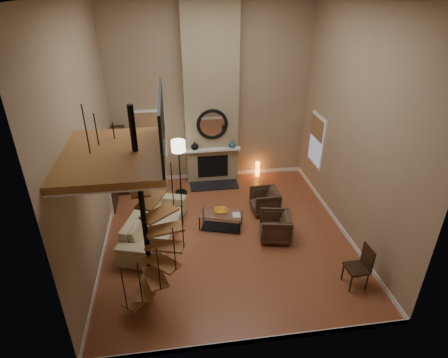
{
  "coord_description": "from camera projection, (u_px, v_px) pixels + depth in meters",
  "views": [
    {
      "loc": [
        -1.15,
        -7.54,
        5.71
      ],
      "look_at": [
        0.0,
        0.4,
        1.4
      ],
      "focal_mm": 29.6,
      "sensor_mm": 36.0,
      "label": 1
    }
  ],
  "objects": [
    {
      "name": "bowl",
      "position": [
        221.0,
        211.0,
        9.49
      ],
      "size": [
        0.36,
        0.36,
        0.09
      ],
      "primitive_type": "imported",
      "color": "orange",
      "rests_on": "coffee_table"
    },
    {
      "name": "left_wall",
      "position": [
        86.0,
        141.0,
        7.74
      ],
      "size": [
        0.02,
        6.5,
        5.5
      ],
      "primitive_type": "cube",
      "color": "#9B8364",
      "rests_on": "ground"
    },
    {
      "name": "mirror_frame",
      "position": [
        212.0,
        124.0,
        10.98
      ],
      "size": [
        0.94,
        0.1,
        0.94
      ],
      "primitive_type": "torus",
      "rotation": [
        1.57,
        0.0,
        0.0
      ],
      "color": "black",
      "rests_on": "chimney_breast"
    },
    {
      "name": "hutch",
      "position": [
        120.0,
        161.0,
        11.08
      ],
      "size": [
        0.41,
        0.88,
        1.96
      ],
      "primitive_type": "cube",
      "color": "black",
      "rests_on": "ground"
    },
    {
      "name": "loft",
      "position": [
        120.0,
        152.0,
        6.07
      ],
      "size": [
        1.7,
        2.2,
        1.09
      ],
      "color": "#996332",
      "rests_on": "left_wall"
    },
    {
      "name": "baseboard_front",
      "position": [
        253.0,
        341.0,
        6.57
      ],
      "size": [
        6.0,
        0.02,
        0.12
      ],
      "primitive_type": "cube",
      "color": "white",
      "rests_on": "ground"
    },
    {
      "name": "chimney_breast",
      "position": [
        211.0,
        96.0,
        10.79
      ],
      "size": [
        1.6,
        0.38,
        5.5
      ],
      "primitive_type": "cube",
      "color": "#92825E",
      "rests_on": "ground"
    },
    {
      "name": "baseboard_back",
      "position": [
        212.0,
        174.0,
        12.22
      ],
      "size": [
        6.0,
        0.02,
        0.12
      ],
      "primitive_type": "cube",
      "color": "white",
      "rests_on": "ground"
    },
    {
      "name": "armchair_near",
      "position": [
        267.0,
        201.0,
        10.21
      ],
      "size": [
        0.76,
        0.74,
        0.67
      ],
      "primitive_type": "imported",
      "rotation": [
        0.0,
        0.0,
        -1.54
      ],
      "color": "#452F1F",
      "rests_on": "ground"
    },
    {
      "name": "sofa",
      "position": [
        154.0,
        223.0,
        9.17
      ],
      "size": [
        1.72,
        2.74,
        0.75
      ],
      "primitive_type": "imported",
      "rotation": [
        0.0,
        0.0,
        1.27
      ],
      "color": "tan",
      "rests_on": "ground"
    },
    {
      "name": "armchair_far",
      "position": [
        278.0,
        227.0,
        9.12
      ],
      "size": [
        0.89,
        0.87,
        0.7
      ],
      "primitive_type": "imported",
      "rotation": [
        0.0,
        0.0,
        -1.76
      ],
      "color": "#452F1F",
      "rests_on": "ground"
    },
    {
      "name": "accent_lamp",
      "position": [
        258.0,
        169.0,
        12.16
      ],
      "size": [
        0.14,
        0.14,
        0.49
      ],
      "primitive_type": "cylinder",
      "color": "orange",
      "rests_on": "ground"
    },
    {
      "name": "entry_door",
      "position": [
        110.0,
        174.0,
        10.12
      ],
      "size": [
        0.1,
        1.05,
        2.16
      ],
      "color": "white",
      "rests_on": "ground"
    },
    {
      "name": "mantel",
      "position": [
        213.0,
        150.0,
        11.3
      ],
      "size": [
        1.7,
        0.18,
        0.06
      ],
      "primitive_type": "cube",
      "color": "white",
      "rests_on": "chimney_breast"
    },
    {
      "name": "right_wall",
      "position": [
        355.0,
        127.0,
        8.5
      ],
      "size": [
        0.02,
        6.5,
        5.5
      ],
      "primitive_type": "cube",
      "color": "#9B8364",
      "rests_on": "ground"
    },
    {
      "name": "vase_left",
      "position": [
        195.0,
        146.0,
        11.2
      ],
      "size": [
        0.24,
        0.24,
        0.25
      ],
      "primitive_type": "imported",
      "color": "black",
      "rests_on": "mantel"
    },
    {
      "name": "baseboard_left",
      "position": [
        105.0,
        243.0,
        9.02
      ],
      "size": [
        0.02,
        6.5,
        0.12
      ],
      "primitive_type": "cube",
      "color": "white",
      "rests_on": "ground"
    },
    {
      "name": "back_wall",
      "position": [
        210.0,
        94.0,
        10.96
      ],
      "size": [
        6.0,
        0.02,
        5.5
      ],
      "primitive_type": "cube",
      "color": "#9B8364",
      "rests_on": "ground"
    },
    {
      "name": "floor_lamp",
      "position": [
        179.0,
        150.0,
        10.62
      ],
      "size": [
        0.41,
        0.41,
        1.71
      ],
      "color": "black",
      "rests_on": "ground"
    },
    {
      "name": "coffee_table",
      "position": [
        221.0,
        219.0,
        9.55
      ],
      "size": [
        1.2,
        0.84,
        0.43
      ],
      "color": "silver",
      "rests_on": "ground"
    },
    {
      "name": "mirror_disc",
      "position": [
        212.0,
        124.0,
        10.99
      ],
      "size": [
        0.8,
        0.01,
        0.8
      ],
      "primitive_type": "cylinder",
      "rotation": [
        1.57,
        0.0,
        0.0
      ],
      "color": "white",
      "rests_on": "chimney_breast"
    },
    {
      "name": "vase_right",
      "position": [
        232.0,
        144.0,
        11.35
      ],
      "size": [
        0.2,
        0.2,
        0.21
      ],
      "primitive_type": "imported",
      "color": "#195954",
      "rests_on": "mantel"
    },
    {
      "name": "window_right",
      "position": [
        317.0,
        140.0,
        10.77
      ],
      "size": [
        0.06,
        1.02,
        1.52
      ],
      "color": "white",
      "rests_on": "right_wall"
    },
    {
      "name": "firebox",
      "position": [
        213.0,
        166.0,
        11.66
      ],
      "size": [
        0.95,
        0.02,
        0.72
      ],
      "primitive_type": "cube",
      "color": "black",
      "rests_on": "chimney_breast"
    },
    {
      "name": "ground",
      "position": [
        226.0,
        235.0,
        9.43
      ],
      "size": [
        6.0,
        6.5,
        0.01
      ],
      "primitive_type": "cube",
      "color": "#A75B35",
      "rests_on": "ground"
    },
    {
      "name": "front_wall",
      "position": [
        260.0,
        215.0,
        5.29
      ],
      "size": [
        6.0,
        0.02,
        5.5
      ],
      "primitive_type": "cube",
      "color": "#9B8364",
      "rests_on": "ground"
    },
    {
      "name": "hearth",
      "position": [
        214.0,
        185.0,
        11.66
      ],
      "size": [
        1.5,
        0.6,
        0.04
      ],
      "primitive_type": "cube",
      "color": "black",
      "rests_on": "ground"
    },
    {
      "name": "side_chair",
      "position": [
        361.0,
        265.0,
        7.65
      ],
      "size": [
        0.46,
        0.45,
        0.95
      ],
      "color": "black",
      "rests_on": "ground"
    },
    {
      "name": "window_back",
      "position": [
        149.0,
        133.0,
        11.23
      ],
      "size": [
        1.02,
        0.06,
        1.52
      ],
      "color": "white",
      "rests_on": "back_wall"
    },
    {
      "name": "book",
      "position": [
        235.0,
        215.0,
        9.38
      ],
      "size": [
        0.2,
        0.26,
        0.02
      ],
      "primitive_type": "imported",
      "rotation": [
        0.0,
        0.0,
        -0.06
      ],
      "color": "gray",
      "rests_on": "coffee_table"
    },
    {
      "name": "spiral_stair",
      "position": [
        145.0,
        223.0,
        6.79
      ],
      "size": [
        1.47,
        1.47,
        4.06
      ],
      "color": "black",
      "rests_on": "ground"
    },
    {
      "name": "baseboard_right",
      "position": [
        338.0,
        223.0,
        9.77
      ],
      "size": [
        0.02,
        6.5,
        0.12
      ],
      "primitive_type": "cube",
      "color": "white",
      "rests_on": "ground"
    }
  ]
}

